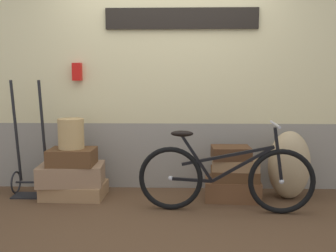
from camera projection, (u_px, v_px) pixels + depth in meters
name	position (u px, v px, depth m)	size (l,w,h in m)	color
ground	(164.00, 212.00, 3.77)	(8.82, 5.20, 0.06)	#513823
station_building	(168.00, 64.00, 4.42)	(6.82, 0.74, 2.93)	gray
suitcase_0	(75.00, 190.00, 4.15)	(0.66, 0.46, 0.15)	#9E754C
suitcase_1	(72.00, 174.00, 4.12)	(0.68, 0.44, 0.22)	#937051
suitcase_2	(72.00, 157.00, 4.06)	(0.48, 0.36, 0.18)	brown
suitcase_3	(232.00, 189.00, 4.09)	(0.58, 0.44, 0.21)	brown
suitcase_4	(234.00, 174.00, 4.05)	(0.50, 0.38, 0.12)	brown
suitcase_5	(235.00, 164.00, 4.03)	(0.49, 0.34, 0.11)	#9E754C
suitcase_6	(231.00, 153.00, 4.00)	(0.40, 0.31, 0.13)	#4C2D19
wicker_basket	(71.00, 134.00, 4.05)	(0.27, 0.27, 0.32)	tan
luggage_trolley	(30.00, 166.00, 4.23)	(0.38, 0.35, 1.28)	black
burlap_sack	(289.00, 165.00, 4.07)	(0.45, 0.38, 0.74)	tan
bicycle	(225.00, 177.00, 3.66)	(1.70, 0.46, 0.88)	black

